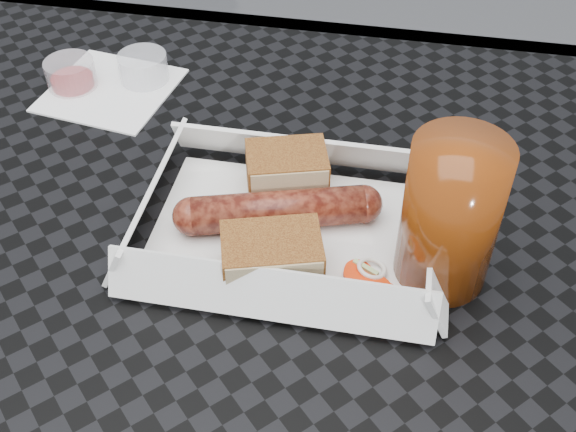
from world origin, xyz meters
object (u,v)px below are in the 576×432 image
object	(u,v)px
food_tray	(290,232)
bratwurst	(278,210)
patio_table	(173,323)
drink_glass	(450,216)

from	to	relation	value
food_tray	bratwurst	xyz separation A→B (m)	(-0.01, 0.01, 0.02)
patio_table	food_tray	distance (m)	0.13
food_tray	drink_glass	xyz separation A→B (m)	(0.12, -0.02, 0.06)
bratwurst	drink_glass	distance (m)	0.14
patio_table	bratwurst	xyz separation A→B (m)	(0.08, 0.06, 0.10)
patio_table	drink_glass	bearing A→B (deg)	8.27
patio_table	drink_glass	size ratio (longest dim) A/B	6.49
drink_glass	food_tray	bearing A→B (deg)	170.48
patio_table	bratwurst	distance (m)	0.14
food_tray	drink_glass	world-z (taller)	drink_glass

